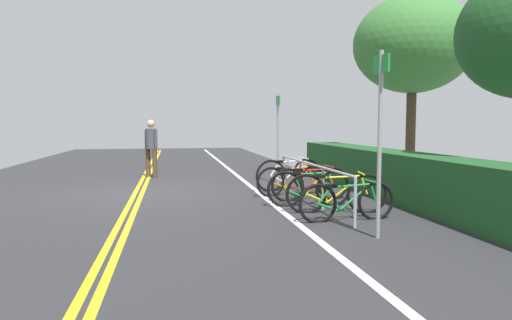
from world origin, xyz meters
TOP-DOWN VIEW (x-y plane):
  - ground_plane at (0.00, 0.00)m, footprint 37.49×10.20m
  - centre_line_yellow_inner at (0.00, -0.08)m, footprint 33.74×0.10m
  - centre_line_yellow_outer at (0.00, 0.08)m, footprint 33.74×0.10m
  - bike_lane_stripe_white at (0.00, 2.71)m, footprint 33.74×0.12m
  - bike_rack at (1.96, 3.48)m, footprint 4.54×0.05m
  - bicycle_0 at (0.16, 3.50)m, footprint 0.55×1.71m
  - bicycle_1 at (0.90, 3.38)m, footprint 0.55×1.69m
  - bicycle_2 at (1.65, 3.58)m, footprint 0.46×1.72m
  - bicycle_3 at (2.28, 3.36)m, footprint 0.46×1.66m
  - bicycle_4 at (3.03, 3.62)m, footprint 0.49×1.80m
  - bicycle_5 at (3.70, 3.56)m, footprint 0.46×1.69m
  - pedestrian at (-3.07, 0.16)m, footprint 0.37×0.38m
  - sign_post_near at (-1.04, 3.51)m, footprint 0.36×0.06m
  - sign_post_far at (4.85, 3.55)m, footprint 0.36×0.08m
  - hedge_backdrop at (3.46, 5.45)m, footprint 13.49×0.92m
  - tree_near_left at (-1.58, 7.61)m, footprint 3.38×3.38m

SIDE VIEW (x-z plane):
  - ground_plane at x=0.00m, z-range -0.05..0.00m
  - centre_line_yellow_inner at x=0.00m, z-range 0.00..0.00m
  - centre_line_yellow_outer at x=0.00m, z-range 0.00..0.00m
  - bike_lane_stripe_white at x=0.00m, z-range 0.00..0.00m
  - bicycle_5 at x=3.70m, z-range -0.02..0.66m
  - bicycle_1 at x=0.90m, z-range -0.02..0.67m
  - bicycle_3 at x=2.28m, z-range -0.02..0.71m
  - bicycle_2 at x=1.65m, z-range -0.02..0.71m
  - bicycle_4 at x=3.03m, z-range -0.02..0.73m
  - bicycle_0 at x=0.16m, z-range -0.02..0.76m
  - hedge_backdrop at x=3.46m, z-range 0.00..0.99m
  - bike_rack at x=1.96m, z-range 0.19..0.99m
  - pedestrian at x=-3.07m, z-range 0.13..1.82m
  - sign_post_near at x=-1.04m, z-range 0.23..2.60m
  - sign_post_far at x=4.85m, z-range 0.24..2.81m
  - tree_near_left at x=-1.58m, z-range 1.21..6.45m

